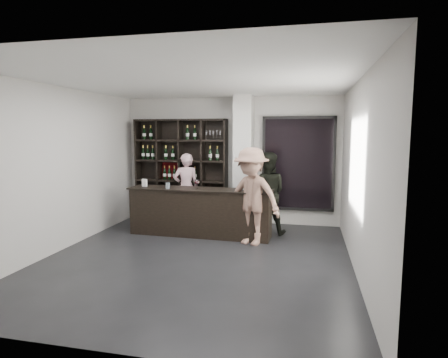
% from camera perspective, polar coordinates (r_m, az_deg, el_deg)
% --- Properties ---
extents(floor, '(5.00, 5.50, 0.01)m').
position_cam_1_polar(floor, '(6.38, -4.19, -12.09)').
color(floor, black).
rests_on(floor, ground).
extents(wine_shelf, '(2.20, 0.35, 2.40)m').
position_cam_1_polar(wine_shelf, '(8.87, -6.56, 1.28)').
color(wine_shelf, black).
rests_on(wine_shelf, floor).
extents(structural_column, '(0.40, 0.40, 2.90)m').
position_cam_1_polar(structural_column, '(8.38, 2.94, 2.70)').
color(structural_column, silver).
rests_on(structural_column, floor).
extents(glass_panel, '(1.60, 0.08, 2.10)m').
position_cam_1_polar(glass_panel, '(8.48, 11.22, 2.29)').
color(glass_panel, black).
rests_on(glass_panel, floor).
extents(tasting_counter, '(2.94, 0.62, 0.97)m').
position_cam_1_polar(tasting_counter, '(7.64, -3.68, -5.05)').
color(tasting_counter, black).
rests_on(tasting_counter, floor).
extents(taster_pink, '(0.70, 0.60, 1.62)m').
position_cam_1_polar(taster_pink, '(8.70, -5.78, -1.40)').
color(taster_pink, beige).
rests_on(taster_pink, floor).
extents(taster_black, '(0.88, 0.71, 1.70)m').
position_cam_1_polar(taster_black, '(7.75, 6.51, -2.17)').
color(taster_black, black).
rests_on(taster_black, floor).
extents(customer, '(1.33, 1.03, 1.82)m').
position_cam_1_polar(customer, '(6.99, 4.17, -2.65)').
color(customer, '#8F6857').
rests_on(customer, floor).
extents(wine_glass, '(0.12, 0.12, 0.22)m').
position_cam_1_polar(wine_glass, '(7.52, -4.16, -0.69)').
color(wine_glass, white).
rests_on(wine_glass, tasting_counter).
extents(spit_cup, '(0.12, 0.12, 0.12)m').
position_cam_1_polar(spit_cup, '(7.62, -8.56, -1.01)').
color(spit_cup, silver).
rests_on(spit_cup, tasting_counter).
extents(napkin_stack, '(0.13, 0.13, 0.02)m').
position_cam_1_polar(napkin_stack, '(7.45, 2.85, -1.51)').
color(napkin_stack, white).
rests_on(napkin_stack, tasting_counter).
extents(card_stand, '(0.12, 0.08, 0.16)m').
position_cam_1_polar(card_stand, '(8.00, -12.02, -0.56)').
color(card_stand, white).
rests_on(card_stand, tasting_counter).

